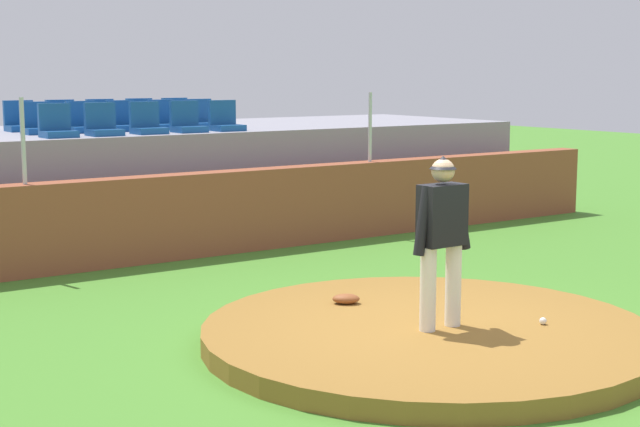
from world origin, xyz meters
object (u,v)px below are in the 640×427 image
at_px(stadium_chair_3, 187,122).
at_px(stadium_chair_9, 201,119).
at_px(stadium_chair_6, 83,123).
at_px(stadium_chair_7, 123,121).
at_px(stadium_chair_0, 57,127).
at_px(stadium_chair_14, 177,117).
at_px(stadium_chair_10, 21,122).
at_px(stadium_chair_11, 62,120).
at_px(stadium_chair_8, 164,120).
at_px(stadium_chair_2, 147,124).
at_px(stadium_chair_13, 142,118).
at_px(stadium_chair_12, 102,119).
at_px(baseball, 543,321).
at_px(stadium_chair_5, 38,124).
at_px(stadium_chair_4, 225,121).
at_px(pitcher, 442,229).
at_px(fielding_glove, 346,299).
at_px(stadium_chair_1, 103,125).

height_order(stadium_chair_3, stadium_chair_9, same).
bearing_deg(stadium_chair_6, stadium_chair_7, -178.97).
distance_m(stadium_chair_0, stadium_chair_6, 1.15).
distance_m(stadium_chair_3, stadium_chair_14, 1.91).
bearing_deg(stadium_chair_10, stadium_chair_11, 178.64).
height_order(stadium_chair_8, stadium_chair_11, same).
height_order(stadium_chair_8, stadium_chair_10, same).
xyz_separation_m(stadium_chair_2, stadium_chair_8, (0.70, 0.88, 0.00)).
bearing_deg(stadium_chair_2, stadium_chair_13, -111.32).
height_order(stadium_chair_10, stadium_chair_12, same).
bearing_deg(stadium_chair_12, baseball, 96.18).
relative_size(stadium_chair_5, stadium_chair_14, 1.00).
xyz_separation_m(stadium_chair_9, stadium_chair_10, (-2.84, 0.89, 0.00)).
distance_m(stadium_chair_9, stadium_chair_14, 0.89).
relative_size(stadium_chair_3, stadium_chair_4, 1.00).
relative_size(stadium_chair_2, stadium_chair_8, 1.00).
xyz_separation_m(stadium_chair_11, stadium_chair_13, (1.45, 0.04, 0.00)).
distance_m(stadium_chair_2, stadium_chair_12, 1.77).
bearing_deg(stadium_chair_12, stadium_chair_7, 90.63).
xyz_separation_m(baseball, stadium_chair_9, (0.45, 8.31, 1.69)).
xyz_separation_m(baseball, stadium_chair_7, (-0.98, 8.29, 1.69)).
bearing_deg(stadium_chair_3, pitcher, 84.35).
distance_m(stadium_chair_7, stadium_chair_10, 1.67).
height_order(stadium_chair_4, stadium_chair_9, same).
xyz_separation_m(fielding_glove, stadium_chair_4, (1.57, 5.58, 1.67)).
relative_size(baseball, stadium_chair_10, 0.15).
distance_m(stadium_chair_1, stadium_chair_14, 2.79).
height_order(fielding_glove, stadium_chair_7, stadium_chair_7).
bearing_deg(baseball, pitcher, 152.44).
bearing_deg(stadium_chair_7, pitcher, 90.30).
distance_m(stadium_chair_7, stadium_chair_9, 1.44).
bearing_deg(stadium_chair_2, stadium_chair_0, 0.60).
xyz_separation_m(fielding_glove, stadium_chair_2, (0.18, 5.58, 1.67)).
distance_m(stadium_chair_9, stadium_chair_11, 2.32).
relative_size(baseball, stadium_chair_14, 0.15).
height_order(stadium_chair_1, stadium_chair_10, same).
bearing_deg(stadium_chair_5, pitcher, 100.47).
distance_m(baseball, stadium_chair_1, 7.76).
bearing_deg(stadium_chair_4, stadium_chair_2, 0.31).
height_order(stadium_chair_2, stadium_chair_14, same).
distance_m(stadium_chair_4, stadium_chair_10, 3.34).
height_order(stadium_chair_2, stadium_chair_10, same).
relative_size(pitcher, stadium_chair_11, 3.44).
distance_m(stadium_chair_4, stadium_chair_8, 1.12).
xyz_separation_m(stadium_chair_2, stadium_chair_12, (-0.04, 1.77, 0.00)).
bearing_deg(stadium_chair_3, stadium_chair_7, -50.50).
height_order(stadium_chair_4, stadium_chair_8, same).
xyz_separation_m(stadium_chair_4, stadium_chair_10, (-2.83, 1.78, 0.00)).
bearing_deg(stadium_chair_13, stadium_chair_14, 177.78).
xyz_separation_m(stadium_chair_6, stadium_chair_12, (0.68, 0.90, 0.00)).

